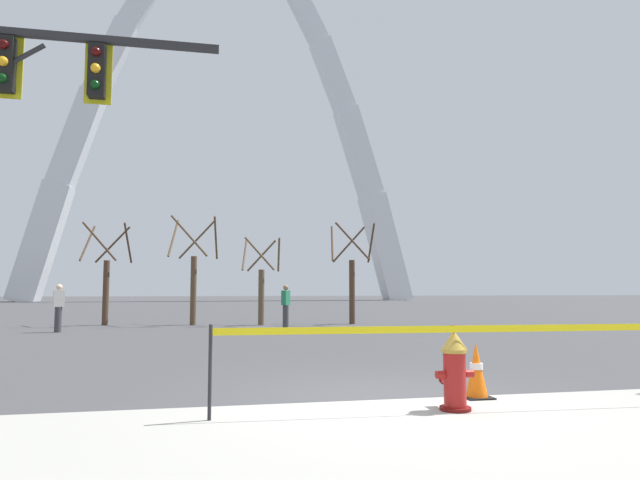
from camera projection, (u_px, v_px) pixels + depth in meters
name	position (u px, v px, depth m)	size (l,w,h in m)	color
ground_plane	(385.00, 399.00, 7.28)	(240.00, 240.00, 0.00)	#3D3D3F
fire_hydrant	(454.00, 370.00, 6.59)	(0.46, 0.48, 0.99)	#5E0F0D
caution_tape_barrier	(467.00, 349.00, 6.56)	(5.92, 0.30, 1.03)	#232326
traffic_cone_by_hydrant	(476.00, 371.00, 7.32)	(0.36, 0.36, 0.73)	black
monument_arch	(225.00, 132.00, 73.89)	(50.42, 3.23, 50.92)	silver
tree_far_left	(106.00, 280.00, 22.49)	(1.87, 1.88, 4.05)	#473323
tree_left_mid	(194.00, 277.00, 22.70)	(1.99, 2.00, 4.33)	brown
tree_center_left	(261.00, 286.00, 22.58)	(1.62, 1.63, 3.48)	brown
tree_center_right	(352.00, 279.00, 23.34)	(1.91, 1.92, 4.14)	#473323
pedestrian_walking_left	(286.00, 306.00, 20.85)	(0.36, 0.39, 1.59)	#38383D
pedestrian_standing_center	(59.00, 307.00, 18.72)	(0.39, 0.30, 1.59)	#38383D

